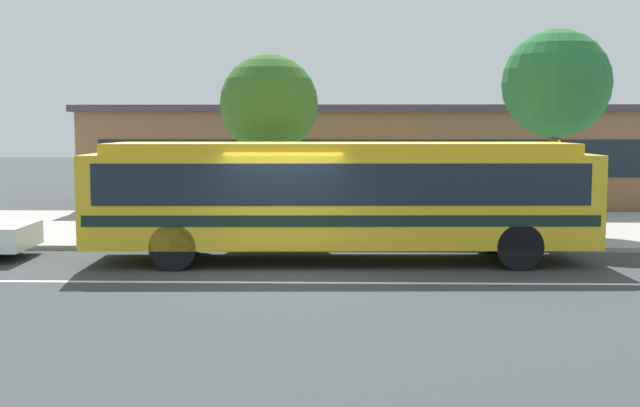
# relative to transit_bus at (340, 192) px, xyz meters

# --- Properties ---
(ground_plane) EXTENTS (120.00, 120.00, 0.00)m
(ground_plane) POSITION_rel_transit_bus_xyz_m (-1.20, -1.70, -1.56)
(ground_plane) COLOR #363A3C
(sidewalk_slab) EXTENTS (60.00, 8.00, 0.12)m
(sidewalk_slab) POSITION_rel_transit_bus_xyz_m (-1.20, 5.35, -1.50)
(sidewalk_slab) COLOR #9F9A93
(sidewalk_slab) RESTS_ON ground_plane
(lane_stripe_center) EXTENTS (56.00, 0.16, 0.01)m
(lane_stripe_center) POSITION_rel_transit_bus_xyz_m (-1.20, -2.50, -1.56)
(lane_stripe_center) COLOR silver
(lane_stripe_center) RESTS_ON ground_plane
(transit_bus) EXTENTS (11.19, 2.92, 2.67)m
(transit_bus) POSITION_rel_transit_bus_xyz_m (0.00, 0.00, 0.00)
(transit_bus) COLOR gold
(transit_bus) RESTS_ON ground_plane
(pedestrian_waiting_near_sign) EXTENTS (0.37, 0.37, 1.69)m
(pedestrian_waiting_near_sign) POSITION_rel_transit_bus_xyz_m (-2.67, 3.40, -0.45)
(pedestrian_waiting_near_sign) COLOR navy
(pedestrian_waiting_near_sign) RESTS_ON sidewalk_slab
(pedestrian_walking_along_curb) EXTENTS (0.40, 0.40, 1.63)m
(pedestrian_walking_along_curb) POSITION_rel_transit_bus_xyz_m (0.67, 2.99, -0.49)
(pedestrian_walking_along_curb) COLOR #2F3C34
(pedestrian_walking_along_curb) RESTS_ON sidewalk_slab
(pedestrian_standing_by_tree) EXTENTS (0.47, 0.47, 1.65)m
(pedestrian_standing_by_tree) POSITION_rel_transit_bus_xyz_m (5.32, 2.75, -0.48)
(pedestrian_standing_by_tree) COLOR #21364D
(pedestrian_standing_by_tree) RESTS_ON sidewalk_slab
(bus_stop_sign) EXTENTS (0.12, 0.44, 2.58)m
(bus_stop_sign) POSITION_rel_transit_bus_xyz_m (5.34, 1.78, 0.21)
(bus_stop_sign) COLOR gray
(bus_stop_sign) RESTS_ON sidewalk_slab
(street_tree_near_stop) EXTENTS (2.63, 2.63, 4.83)m
(street_tree_near_stop) POSITION_rel_transit_bus_xyz_m (-1.91, 3.54, 2.04)
(street_tree_near_stop) COLOR brown
(street_tree_near_stop) RESTS_ON sidewalk_slab
(street_tree_mid_block) EXTENTS (2.99, 2.99, 5.60)m
(street_tree_mid_block) POSITION_rel_transit_bus_xyz_m (5.98, 4.55, 2.63)
(street_tree_mid_block) COLOR brown
(street_tree_mid_block) RESTS_ON sidewalk_slab
(station_building) EXTENTS (21.03, 7.74, 3.77)m
(station_building) POSITION_rel_transit_bus_xyz_m (1.11, 13.16, 0.33)
(station_building) COLOR brown
(station_building) RESTS_ON ground_plane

